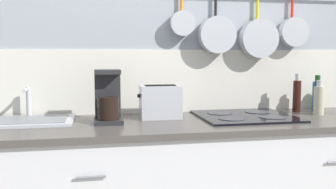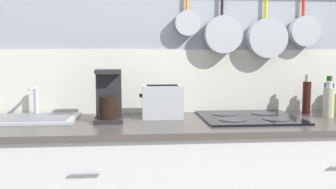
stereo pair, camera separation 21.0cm
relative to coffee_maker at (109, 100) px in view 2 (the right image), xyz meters
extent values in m
cube|color=#999EA8|center=(0.55, 0.33, 0.27)|extent=(7.20, 0.06, 2.60)
cube|color=silver|center=(0.55, 0.33, 0.08)|extent=(7.20, 0.07, 0.41)
cylinder|color=orange|center=(0.49, 0.28, 0.59)|extent=(0.02, 0.02, 0.10)
cylinder|color=#B7BABF|center=(0.49, 0.25, 0.45)|extent=(0.16, 0.05, 0.16)
cylinder|color=black|center=(0.71, 0.28, 0.57)|extent=(0.02, 0.02, 0.14)
cylinder|color=#B7BABF|center=(0.71, 0.24, 0.38)|extent=(0.24, 0.07, 0.24)
cylinder|color=gold|center=(1.00, 0.28, 0.56)|extent=(0.02, 0.02, 0.15)
cylinder|color=#B7BABF|center=(1.00, 0.24, 0.36)|extent=(0.25, 0.07, 0.25)
cylinder|color=red|center=(1.26, 0.28, 0.57)|extent=(0.02, 0.02, 0.13)
cylinder|color=#B7BABF|center=(1.26, 0.25, 0.41)|extent=(0.20, 0.06, 0.20)
cylinder|color=slate|center=(-0.10, -0.36, -0.31)|extent=(0.14, 0.01, 0.01)
cube|color=#4C4742|center=(0.55, -0.04, -0.14)|extent=(2.64, 0.66, 0.03)
cube|color=#B7BABF|center=(-0.46, 0.09, -0.12)|extent=(0.53, 0.37, 0.01)
cube|color=slate|center=(-0.46, 0.09, -0.11)|extent=(0.45, 0.29, 0.00)
cylinder|color=#B7BABF|center=(-0.46, 0.23, -0.03)|extent=(0.03, 0.03, 0.19)
cylinder|color=#B7BABF|center=(-0.46, 0.16, 0.05)|extent=(0.02, 0.15, 0.02)
cube|color=#262628|center=(0.00, -0.02, -0.11)|extent=(0.16, 0.18, 0.02)
cube|color=#262628|center=(0.00, 0.04, 0.03)|extent=(0.14, 0.06, 0.30)
cylinder|color=black|center=(0.00, -0.04, -0.04)|extent=(0.12, 0.12, 0.12)
cube|color=#262628|center=(0.00, 0.00, 0.16)|extent=(0.14, 0.13, 0.02)
cube|color=#B7BABF|center=(0.31, 0.08, -0.02)|extent=(0.24, 0.14, 0.20)
cube|color=black|center=(0.31, 0.06, 0.07)|extent=(0.18, 0.03, 0.00)
cube|color=black|center=(0.31, 0.11, 0.07)|extent=(0.18, 0.03, 0.00)
cube|color=black|center=(0.18, 0.08, 0.01)|extent=(0.02, 0.02, 0.02)
cube|color=black|center=(0.82, 0.02, -0.12)|extent=(0.56, 0.51, 0.01)
cylinder|color=#38383D|center=(0.70, -0.08, -0.11)|extent=(0.16, 0.16, 0.00)
cylinder|color=#38383D|center=(0.95, -0.08, -0.11)|extent=(0.16, 0.16, 0.00)
cylinder|color=#38383D|center=(0.70, 0.13, -0.11)|extent=(0.16, 0.16, 0.00)
cylinder|color=#38383D|center=(0.95, 0.13, -0.11)|extent=(0.16, 0.16, 0.00)
cylinder|color=#33140F|center=(1.24, 0.16, -0.02)|extent=(0.05, 0.05, 0.21)
cylinder|color=beige|center=(1.24, 0.16, 0.11)|extent=(0.03, 0.03, 0.05)
cylinder|color=#BFB799|center=(1.31, 0.02, -0.03)|extent=(0.07, 0.07, 0.18)
cylinder|color=beige|center=(1.31, 0.02, 0.08)|extent=(0.04, 0.04, 0.04)
cylinder|color=navy|center=(1.39, 0.16, -0.02)|extent=(0.06, 0.06, 0.20)
cylinder|color=#194C19|center=(1.39, 0.16, 0.10)|extent=(0.03, 0.03, 0.04)
cylinder|color=#4C721E|center=(1.46, 0.24, -0.06)|extent=(0.06, 0.06, 0.12)
cylinder|color=beige|center=(1.46, 0.24, 0.01)|extent=(0.03, 0.03, 0.03)
camera|label=1|loc=(-0.07, -2.09, 0.25)|focal=40.00mm
camera|label=2|loc=(0.14, -2.12, 0.25)|focal=40.00mm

